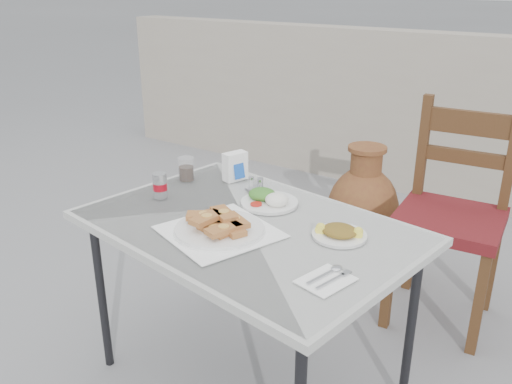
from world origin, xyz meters
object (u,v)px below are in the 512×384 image
Objects in this scene: cafe_table at (248,235)px; terracotta_urn at (362,211)px; salad_rice_plate at (269,199)px; condiment_caddy at (258,186)px; chair at (452,213)px; pide_plate at (219,224)px; soda_can at (160,185)px; napkin_holder at (235,166)px; cola_glass at (186,170)px; salad_chopped_plate at (339,232)px.

cafe_table is 1.84× the size of terracotta_urn.
condiment_caddy is at bearing 142.31° from salad_rice_plate.
chair is 0.63m from terracotta_urn.
pide_plate is 0.41m from condiment_caddy.
napkin_holder is (0.13, 0.34, 0.01)m from soda_can.
pide_plate is at bearing -16.63° from soda_can.
cafe_table is at bearing 72.63° from pide_plate.
cola_glass reaches higher than cafe_table.
pide_plate is 0.53m from napkin_holder.
napkin_holder reaches higher than pide_plate.
chair is (0.92, 0.95, -0.24)m from soda_can.
chair is (0.64, 0.67, -0.21)m from condiment_caddy.
napkin_holder is 0.18× the size of terracotta_urn.
salad_rice_plate is at bearing -129.19° from chair.
pide_plate is at bearing -89.50° from terracotta_urn.
chair is at bearing 63.75° from pide_plate.
cafe_table is at bearing -62.48° from condiment_caddy.
salad_rice_plate is 0.37m from salad_chopped_plate.
salad_chopped_plate is at bearing 6.59° from soda_can.
cola_glass is at bearing -168.74° from condiment_caddy.
napkin_holder reaches higher than salad_rice_plate.
napkin_holder is 1.03m from chair.
soda_can is at bearing -154.40° from salad_rice_plate.
salad_chopped_plate is 0.18× the size of chair.
terracotta_urn is (0.43, 0.98, -0.44)m from cola_glass.
chair is at bearing -24.10° from terracotta_urn.
napkin_holder is at bearing -106.64° from terracotta_urn.
salad_chopped_plate is (0.36, -0.10, -0.00)m from salad_rice_plate.
cola_glass is 0.22m from napkin_holder.
chair is (0.53, 1.07, -0.22)m from pide_plate.
chair reaches higher than condiment_caddy.
salad_chopped_plate is at bearing -105.37° from chair.
salad_chopped_plate is 1.86× the size of cola_glass.
pide_plate is 1.99× the size of salad_rice_plate.
napkin_holder reaches higher than cola_glass.
soda_can is (-0.43, -0.00, 0.10)m from cafe_table.
salad_chopped_plate is 0.90m from chair.
salad_chopped_plate is 0.82m from cola_glass.
salad_chopped_plate is at bearing 15.01° from cafe_table.
condiment_caddy is 0.14× the size of terracotta_urn.
chair reaches higher than pide_plate.
pide_plate is 0.43× the size of chair.
salad_rice_plate is 0.31m from napkin_holder.
soda_can is 1.05× the size of condiment_caddy.
cafe_table is at bearing -80.51° from salad_rice_plate.
condiment_caddy is at bearing 11.26° from cola_glass.
chair is at bearing 45.87° from soda_can.
salad_rice_plate is 2.32× the size of condiment_caddy.
soda_can is 0.10× the size of chair.
napkin_holder is (-0.27, 0.14, 0.04)m from salad_rice_plate.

